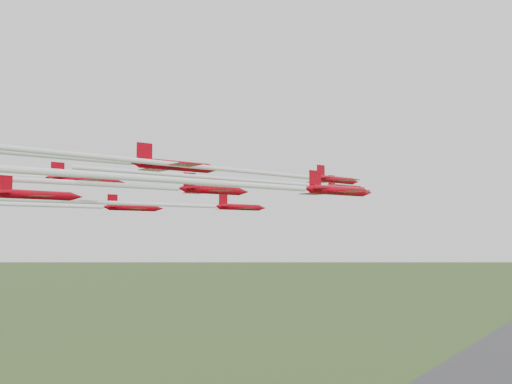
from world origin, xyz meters
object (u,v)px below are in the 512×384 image
Objects in this scene: jet_row4_right at (50,155)px; jet_row2_left at (161,204)px; jet_row3_left at (83,206)px; jet_row3_mid at (139,186)px; jet_row3_right at (265,186)px; jet_row2_right at (248,171)px; jet_lead at (288,183)px.

jet_row2_left is at bearing 132.56° from jet_row4_right.
jet_row3_left is 0.85× the size of jet_row3_mid.
jet_row2_left is 15.96m from jet_row3_mid.
jet_row3_mid reaches higher than jet_row2_left.
jet_row2_right is at bearing 148.75° from jet_row3_right.
jet_lead is 44.01m from jet_row4_right.
jet_lead is 0.87× the size of jet_row2_left.
jet_row2_right is at bearing 8.49° from jet_row3_left.
jet_row2_left is 36.87m from jet_row4_right.
jet_lead is at bearing 134.55° from jet_row3_right.
jet_row3_left is at bearing 177.83° from jet_row3_mid.
jet_row2_right is at bearing 27.64° from jet_row3_mid.
jet_row3_left is at bearing -133.39° from jet_lead.
jet_row3_left is 0.77× the size of jet_row4_right.
jet_row3_right is (34.20, -20.71, 0.03)m from jet_row2_left.
jet_lead is at bearing 46.05° from jet_row3_left.
jet_row2_right reaches higher than jet_row3_mid.
jet_lead is 1.21× the size of jet_row3_left.
jet_row3_left is 38.90m from jet_row4_right.
jet_row2_right is 14.70m from jet_row3_right.
jet_lead is 36.51m from jet_row3_right.
jet_row2_left is at bearing 165.15° from jet_row3_right.
jet_lead reaches higher than jet_row2_right.
jet_lead reaches higher than jet_row2_left.
jet_row3_right is (9.71, -10.63, -2.97)m from jet_row2_right.
jet_row4_right is (-7.70, -22.60, 0.09)m from jet_row2_right.
jet_row2_right is 1.16× the size of jet_row3_mid.
jet_row2_right is (7.47, -21.40, -0.39)m from jet_lead.
jet_lead reaches higher than jet_row4_right.
jet_row4_right is (16.79, -32.68, 3.09)m from jet_row2_left.
jet_row2_right is 36.47m from jet_row3_left.
jet_row3_mid is (20.47, -6.87, 1.90)m from jet_row3_left.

